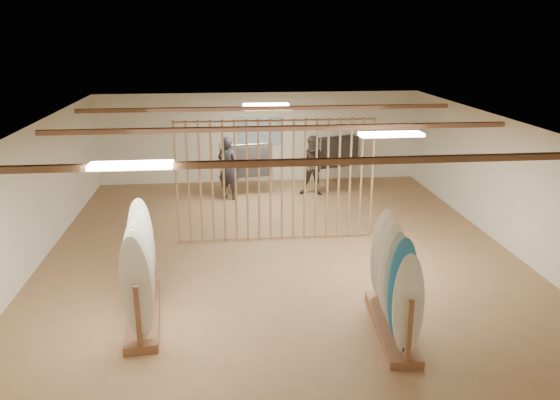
{
  "coord_description": "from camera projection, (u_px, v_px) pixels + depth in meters",
  "views": [
    {
      "loc": [
        -1.17,
        -10.9,
        4.61
      ],
      "look_at": [
        0.0,
        0.0,
        1.2
      ],
      "focal_mm": 35.0,
      "sensor_mm": 36.0,
      "label": 1
    }
  ],
  "objects": [
    {
      "name": "floor",
      "position": [
        280.0,
        253.0,
        11.83
      ],
      "size": [
        12.0,
        12.0,
        0.0
      ],
      "primitive_type": "plane",
      "color": "#A3784F",
      "rests_on": "ground"
    },
    {
      "name": "ceiling",
      "position": [
        280.0,
        124.0,
        11.0
      ],
      "size": [
        12.0,
        12.0,
        0.0
      ],
      "primitive_type": "plane",
      "rotation": [
        3.14,
        0.0,
        0.0
      ],
      "color": "gray",
      "rests_on": "ground"
    },
    {
      "name": "wall_back",
      "position": [
        260.0,
        138.0,
        17.11
      ],
      "size": [
        12.0,
        0.0,
        12.0
      ],
      "primitive_type": "plane",
      "rotation": [
        1.57,
        0.0,
        0.0
      ],
      "color": "white",
      "rests_on": "ground"
    },
    {
      "name": "wall_front",
      "position": [
        341.0,
        350.0,
        5.72
      ],
      "size": [
        12.0,
        0.0,
        12.0
      ],
      "primitive_type": "plane",
      "rotation": [
        -1.57,
        0.0,
        0.0
      ],
      "color": "white",
      "rests_on": "ground"
    },
    {
      "name": "wall_left",
      "position": [
        32.0,
        198.0,
        10.91
      ],
      "size": [
        0.0,
        12.0,
        12.0
      ],
      "primitive_type": "plane",
      "rotation": [
        1.57,
        0.0,
        1.57
      ],
      "color": "white",
      "rests_on": "ground"
    },
    {
      "name": "wall_right",
      "position": [
        507.0,
        184.0,
        11.93
      ],
      "size": [
        0.0,
        12.0,
        12.0
      ],
      "primitive_type": "plane",
      "rotation": [
        1.57,
        0.0,
        -1.57
      ],
      "color": "white",
      "rests_on": "ground"
    },
    {
      "name": "ceiling_slats",
      "position": [
        280.0,
        128.0,
        11.02
      ],
      "size": [
        9.5,
        6.12,
        0.1
      ],
      "primitive_type": "cube",
      "color": "#8B5C3F",
      "rests_on": "ground"
    },
    {
      "name": "light_panels",
      "position": [
        280.0,
        127.0,
        11.02
      ],
      "size": [
        1.2,
        0.35,
        0.06
      ],
      "primitive_type": "cube",
      "color": "white",
      "rests_on": "ground"
    },
    {
      "name": "bamboo_partition",
      "position": [
        276.0,
        181.0,
        12.18
      ],
      "size": [
        4.45,
        0.05,
        2.78
      ],
      "color": "#A57650",
      "rests_on": "ground"
    },
    {
      "name": "poster",
      "position": [
        260.0,
        131.0,
        17.03
      ],
      "size": [
        1.4,
        0.03,
        0.9
      ],
      "primitive_type": "cube",
      "color": "#3786C3",
      "rests_on": "ground"
    },
    {
      "name": "rack_left",
      "position": [
        141.0,
        283.0,
        8.98
      ],
      "size": [
        0.72,
        2.33,
        1.85
      ],
      "rotation": [
        0.0,
        0.0,
        0.09
      ],
      "color": "#8B5C3F",
      "rests_on": "floor"
    },
    {
      "name": "rack_right",
      "position": [
        393.0,
        295.0,
        8.61
      ],
      "size": [
        0.7,
        2.25,
        1.79
      ],
      "rotation": [
        0.0,
        0.0,
        -0.1
      ],
      "color": "#8B5C3F",
      "rests_on": "floor"
    },
    {
      "name": "clothing_rack_a",
      "position": [
        246.0,
        161.0,
        15.73
      ],
      "size": [
        1.43,
        0.56,
        1.54
      ],
      "rotation": [
        0.0,
        0.0,
        0.15
      ],
      "color": "silver",
      "rests_on": "floor"
    },
    {
      "name": "clothing_rack_b",
      "position": [
        337.0,
        152.0,
        16.9
      ],
      "size": [
        1.39,
        0.85,
        1.56
      ],
      "rotation": [
        0.0,
        0.0,
        0.38
      ],
      "color": "silver",
      "rests_on": "floor"
    },
    {
      "name": "shopper_a",
      "position": [
        228.0,
        164.0,
        15.36
      ],
      "size": [
        0.9,
        0.82,
        2.06
      ],
      "primitive_type": "imported",
      "rotation": [
        0.0,
        0.0,
        2.6
      ],
      "color": "#26282E",
      "rests_on": "floor"
    },
    {
      "name": "shopper_b",
      "position": [
        314.0,
        162.0,
        15.75
      ],
      "size": [
        1.09,
        0.93,
        1.98
      ],
      "primitive_type": "imported",
      "rotation": [
        0.0,
        0.0,
        -0.21
      ],
      "color": "#352E29",
      "rests_on": "floor"
    }
  ]
}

